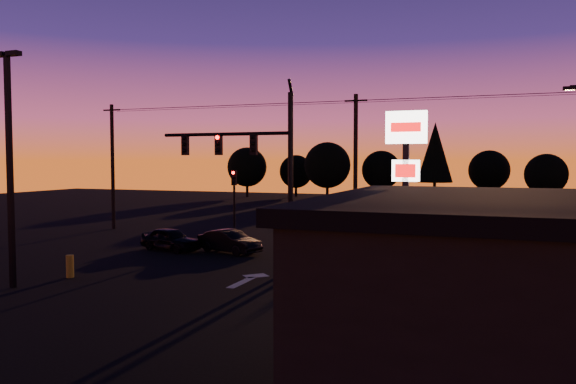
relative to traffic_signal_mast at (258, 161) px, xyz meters
The scene contains 21 objects.
ground 6.35m from the traffic_signal_mast, 88.59° to the right, with size 120.00×120.00×0.00m, color black.
lane_arrow 5.48m from the traffic_signal_mast, 75.57° to the right, with size 1.20×3.10×0.01m.
traffic_signal_mast is the anchor object (origin of this frame).
secondary_signal 9.19m from the traffic_signal_mast, 123.19° to the left, with size 0.30×0.31×4.35m.
parking_lot_light 10.19m from the traffic_signal_mast, 136.63° to the right, with size 1.25×0.30×9.14m.
pylon_sign 7.52m from the traffic_signal_mast, 19.36° to the right, with size 1.50×0.28×6.80m.
utility_pole_0 18.79m from the traffic_signal_mast, 147.82° to the left, with size 1.40×0.26×9.00m.
utility_pole_1 10.23m from the traffic_signal_mast, 78.16° to the left, with size 1.40×0.26×9.00m.
power_wires 10.85m from the traffic_signal_mast, 78.16° to the left, with size 36.00×1.22×0.07m.
bollard 9.29m from the traffic_signal_mast, 145.01° to the right, with size 0.32×0.32×0.96m, color gold.
tree_0 50.96m from the traffic_signal_mast, 115.46° to the left, with size 5.36×5.36×6.74m.
tree_1 51.54m from the traffic_signal_mast, 107.98° to the left, with size 4.54×4.54×5.71m.
tree_2 45.11m from the traffic_signal_mast, 102.68° to the left, with size 5.77×5.78×7.26m.
tree_3 48.18m from the traffic_signal_mast, 94.65° to the left, with size 4.95×4.95×6.22m.
tree_4 45.12m from the traffic_signal_mast, 86.06° to the left, with size 4.18×4.18×9.50m.
tree_5 50.84m from the traffic_signal_mast, 79.69° to the left, with size 4.95×4.95×6.22m.
tree_6 46.55m from the traffic_signal_mast, 71.06° to the left, with size 4.54×4.54×5.71m.
car_left 8.47m from the traffic_signal_mast, 155.44° to the left, with size 1.48×3.67×1.25m, color black.
car_mid 6.40m from the traffic_signal_mast, 132.80° to the left, with size 1.30×3.73×1.23m, color black.
car_right 8.99m from the traffic_signal_mast, 54.70° to the left, with size 1.84×4.52×1.31m, color black.
suv_parked 13.78m from the traffic_signal_mast, 27.69° to the right, with size 2.44×5.30×1.47m, color black.
Camera 1 is at (10.28, -19.50, 4.98)m, focal length 35.00 mm.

